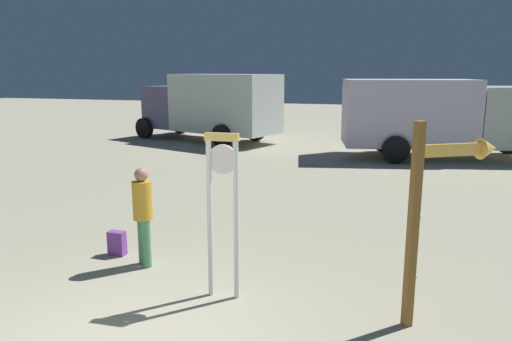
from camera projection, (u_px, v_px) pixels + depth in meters
standing_clock at (223, 199)px, 6.19m from camera, size 0.44×0.12×2.19m
arrow_sign at (442, 192)px, 5.47m from camera, size 1.00×0.71×2.42m
person_near_clock at (143, 212)px, 7.29m from camera, size 0.29×0.29×1.54m
backpack at (117, 243)px, 7.86m from camera, size 0.28×0.19×0.40m
box_truck_near at (212, 105)px, 20.43m from camera, size 6.82×4.27×2.82m
box_truck_far at (435, 114)px, 16.41m from camera, size 6.82×3.71×2.67m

